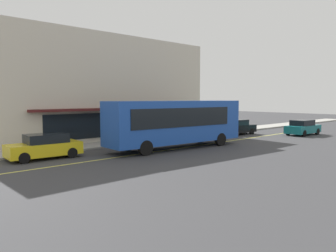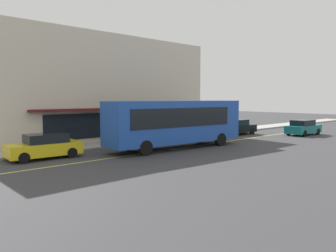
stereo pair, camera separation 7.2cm
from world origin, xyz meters
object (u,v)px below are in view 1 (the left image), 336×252
Objects in this scene: car_black at (236,127)px; car_teal at (303,128)px; car_yellow at (45,147)px; pedestrian_by_curb at (166,127)px; pedestrian_at_corner at (154,127)px; traffic_light at (129,113)px; bus at (177,122)px.

car_black is 1.01× the size of car_teal.
car_teal and car_yellow have the same top height.
car_teal is 0.99× the size of car_yellow.
pedestrian_by_curb is 1.07× the size of pedestrian_at_corner.
traffic_light reaches higher than car_yellow.
bus is 9.26m from car_yellow.
car_yellow is (-24.35, 4.72, 0.00)m from car_teal.
pedestrian_at_corner is at bearing 13.99° from car_yellow.
pedestrian_at_corner is (-8.59, 2.75, 0.34)m from car_black.
pedestrian_by_curb is (11.58, 1.75, 0.41)m from car_yellow.
traffic_light reaches higher than pedestrian_by_curb.
pedestrian_by_curb is at bearing 57.07° from bus.
pedestrian_at_corner is at bearing 150.51° from car_teal.
pedestrian_by_curb reaches higher than pedestrian_at_corner.
traffic_light is 1.92× the size of pedestrian_by_curb.
pedestrian_at_corner is (11.11, 2.77, 0.34)m from car_yellow.
car_teal is 14.33m from pedestrian_by_curb.
pedestrian_at_corner is (-0.47, 1.02, -0.07)m from pedestrian_by_curb.
car_teal is 2.60× the size of pedestrian_by_curb.
car_yellow is at bearing 164.34° from bus.
pedestrian_by_curb is at bearing 0.62° from traffic_light.
pedestrian_at_corner is (3.52, 1.06, -1.45)m from traffic_light.
car_teal is (4.65, -4.74, 0.00)m from car_black.
car_teal is 2.78× the size of pedestrian_at_corner.
traffic_light is 4.22m from pedestrian_by_curb.
bus is 2.57× the size of car_black.
pedestrian_at_corner is at bearing 162.24° from car_black.
car_black is at bearing -17.76° from pedestrian_at_corner.
car_black is at bearing -12.05° from pedestrian_by_curb.
car_teal is (16.76, -6.43, -1.79)m from traffic_light.
car_black is 2.64× the size of pedestrian_by_curb.
traffic_light is at bearing 172.05° from car_black.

